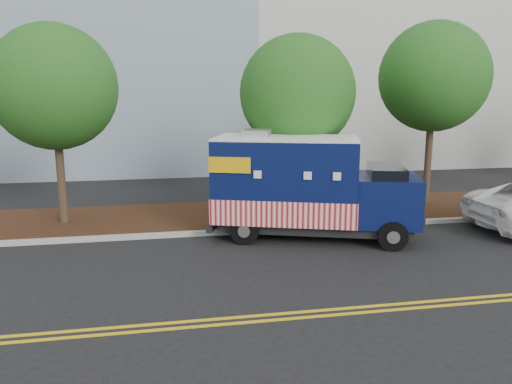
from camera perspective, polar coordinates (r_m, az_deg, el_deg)
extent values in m
plane|color=black|center=(14.57, 1.55, -6.15)|extent=(120.00, 120.00, 0.00)
cube|color=#9E9E99|center=(15.86, 0.49, -4.38)|extent=(120.00, 0.18, 0.15)
cube|color=black|center=(17.85, -0.81, -2.56)|extent=(120.00, 4.00, 0.15)
cube|color=gold|center=(10.55, 6.77, -13.34)|extent=(120.00, 0.10, 0.01)
cube|color=gold|center=(10.33, 7.19, -13.91)|extent=(120.00, 0.10, 0.01)
cylinder|color=#38281C|center=(17.35, -21.41, 1.94)|extent=(0.26, 0.26, 3.54)
sphere|color=#185317|center=(17.15, -22.10, 11.05)|extent=(3.94, 3.94, 3.94)
cylinder|color=#38281C|center=(17.42, 4.61, 2.43)|extent=(0.26, 0.26, 3.35)
sphere|color=#185317|center=(17.20, 4.76, 11.20)|extent=(3.92, 3.92, 3.92)
cylinder|color=#38281C|center=(19.93, 19.08, 3.79)|extent=(0.26, 0.26, 3.91)
sphere|color=#185317|center=(19.78, 19.66, 12.29)|extent=(3.99, 3.99, 3.99)
cube|color=#473828|center=(15.90, -4.75, -0.20)|extent=(0.06, 0.06, 2.40)
cube|color=black|center=(15.42, 6.73, -3.59)|extent=(5.93, 3.61, 0.28)
cube|color=#091240|center=(15.16, 3.44, 1.57)|extent=(4.73, 3.54, 2.41)
cube|color=#B80B13|center=(15.33, 3.40, -1.57)|extent=(4.79, 3.61, 0.75)
cube|color=white|center=(15.00, 3.49, 6.18)|extent=(4.73, 3.54, 0.06)
cube|color=#B7B7BA|center=(15.09, 0.06, 6.73)|extent=(1.02, 1.02, 0.22)
cube|color=#091240|center=(15.33, 14.70, -0.79)|extent=(2.40, 2.62, 1.40)
cube|color=black|center=(15.20, 14.64, 1.70)|extent=(1.58, 2.17, 0.65)
cube|color=black|center=(15.57, 17.98, -2.57)|extent=(0.72, 1.93, 0.30)
cube|color=black|center=(15.77, -4.47, -3.09)|extent=(0.89, 2.20, 0.28)
cube|color=#B7B7BA|center=(15.47, -4.44, 1.94)|extent=(0.62, 1.72, 1.91)
cube|color=#B7B7BA|center=(16.31, 4.84, 2.44)|extent=(1.72, 0.62, 1.10)
cube|color=#EAAF0C|center=(14.11, -3.05, 3.09)|extent=(1.15, 0.41, 0.45)
cube|color=#EAAF0C|center=(16.44, -1.44, 4.31)|extent=(1.15, 0.41, 0.45)
cylinder|color=black|center=(14.56, 15.36, -4.86)|extent=(0.89, 0.54, 0.84)
cylinder|color=black|center=(16.52, 14.50, -2.86)|extent=(0.89, 0.54, 0.84)
cylinder|color=black|center=(14.62, -1.29, -4.37)|extent=(0.89, 0.54, 0.84)
cylinder|color=black|center=(16.57, -0.14, -2.44)|extent=(0.89, 0.54, 0.84)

